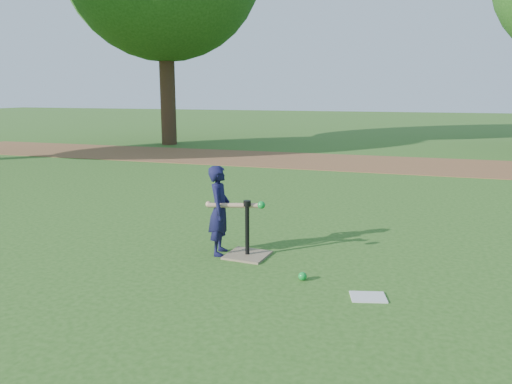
% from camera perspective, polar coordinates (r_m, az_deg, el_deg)
% --- Properties ---
extents(ground, '(80.00, 80.00, 0.00)m').
position_cam_1_polar(ground, '(5.63, -3.45, -6.70)').
color(ground, '#285116').
rests_on(ground, ground).
extents(dirt_strip, '(24.00, 3.00, 0.01)m').
position_cam_1_polar(dirt_strip, '(12.74, 9.10, 3.44)').
color(dirt_strip, brown).
rests_on(dirt_strip, ground).
extents(child, '(0.30, 0.40, 0.98)m').
position_cam_1_polar(child, '(5.40, -4.18, -2.11)').
color(child, black).
rests_on(child, ground).
extents(wiffle_ball_ground, '(0.08, 0.08, 0.08)m').
position_cam_1_polar(wiffle_ball_ground, '(4.78, 5.34, -9.56)').
color(wiffle_ball_ground, '#0C892A').
rests_on(wiffle_ball_ground, ground).
extents(clipboard, '(0.35, 0.30, 0.01)m').
position_cam_1_polar(clipboard, '(4.51, 12.70, -11.62)').
color(clipboard, silver).
rests_on(clipboard, ground).
extents(batting_tee, '(0.46, 0.46, 0.61)m').
position_cam_1_polar(batting_tee, '(5.40, -1.00, -6.22)').
color(batting_tee, '#7F6C50').
rests_on(batting_tee, ground).
extents(swing_action, '(0.68, 0.22, 0.11)m').
position_cam_1_polar(swing_action, '(5.28, -2.05, -1.52)').
color(swing_action, tan).
rests_on(swing_action, ground).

